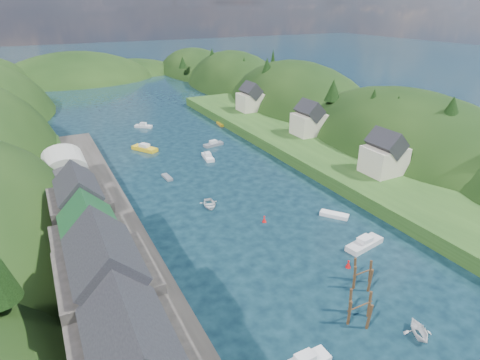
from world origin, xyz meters
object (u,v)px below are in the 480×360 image
piling_cluster_near (359,310)px  channel_buoy_near (348,264)px  channel_buoy_far (264,219)px  piling_cluster_far (362,276)px

piling_cluster_near → channel_buoy_near: bearing=55.0°
piling_cluster_near → channel_buoy_near: 9.59m
channel_buoy_near → channel_buoy_far: bearing=103.6°
piling_cluster_far → channel_buoy_near: bearing=73.8°
piling_cluster_near → channel_buoy_far: size_ratio=3.43×
piling_cluster_far → channel_buoy_near: 3.75m
piling_cluster_far → channel_buoy_far: size_ratio=3.41×
piling_cluster_near → channel_buoy_near: piling_cluster_near is taller
piling_cluster_near → channel_buoy_far: (1.80, 23.07, -0.84)m
piling_cluster_near → piling_cluster_far: bearing=44.1°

